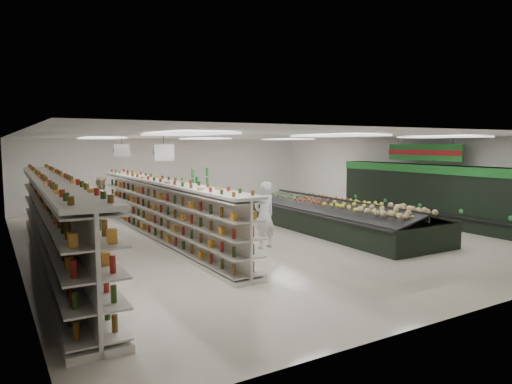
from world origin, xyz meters
TOP-DOWN VIEW (x-y plane):
  - floor at (0.00, 0.00)m, footprint 16.00×16.00m
  - ceiling at (0.00, 0.00)m, footprint 14.00×16.00m
  - wall_back at (0.00, 8.00)m, footprint 14.00×0.02m
  - wall_front at (0.00, -8.00)m, footprint 14.00×0.02m
  - wall_left at (-7.00, 0.00)m, footprint 0.02×16.00m
  - wall_right at (7.00, 0.00)m, footprint 0.02×16.00m
  - produce_wall_case at (6.53, -1.50)m, footprint 0.93×8.00m
  - aisle_sign_near at (-3.80, -2.00)m, footprint 0.52×0.06m
  - aisle_sign_far at (-3.80, 2.00)m, footprint 0.52×0.06m
  - hortifruti_banner at (6.25, -1.50)m, footprint 0.12×3.20m
  - gondola_left at (-6.14, -0.43)m, footprint 1.30×12.23m
  - gondola_center at (-2.97, 0.63)m, footprint 0.97×10.70m
  - produce_island at (2.63, -1.06)m, footprint 2.86×7.57m
  - soda_endcap at (0.49, 6.23)m, footprint 1.59×1.38m
  - shopper_main at (-0.82, -1.87)m, footprint 0.76×0.57m
  - shopper_background at (-3.90, 4.60)m, footprint 0.83×1.00m

SIDE VIEW (x-z plane):
  - floor at x=0.00m, z-range 0.00..0.00m
  - produce_island at x=2.63m, z-range -0.05..1.07m
  - soda_endcap at x=0.49m, z-range -0.03..1.68m
  - gondola_center at x=-2.97m, z-range -0.08..1.78m
  - shopper_background at x=-3.90m, z-range 0.00..1.76m
  - shopper_main at x=-0.82m, z-range 0.00..1.90m
  - gondola_left at x=-6.14m, z-range -0.09..2.03m
  - produce_wall_case at x=6.53m, z-range 0.14..2.34m
  - wall_back at x=0.00m, z-range 0.00..3.20m
  - wall_front at x=0.00m, z-range 0.00..3.20m
  - wall_left at x=-7.00m, z-range 0.00..3.20m
  - wall_right at x=7.00m, z-range 0.00..3.20m
  - hortifruti_banner at x=6.25m, z-range 2.18..3.13m
  - aisle_sign_near at x=-3.80m, z-range 2.38..3.13m
  - aisle_sign_far at x=-3.80m, z-range 2.38..3.13m
  - ceiling at x=0.00m, z-range 3.19..3.21m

